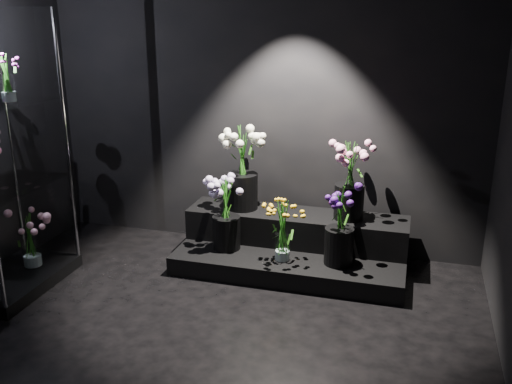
% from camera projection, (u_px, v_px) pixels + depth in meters
% --- Properties ---
extents(floor, '(4.00, 4.00, 0.00)m').
position_uv_depth(floor, '(180.00, 359.00, 3.69)').
color(floor, black).
rests_on(floor, ground).
extents(wall_back, '(4.00, 0.00, 4.00)m').
position_uv_depth(wall_back, '(262.00, 97.00, 5.09)').
color(wall_back, black).
rests_on(wall_back, floor).
extents(display_riser, '(1.95, 0.87, 0.43)m').
position_uv_depth(display_riser, '(293.00, 245.00, 5.01)').
color(display_riser, black).
rests_on(display_riser, floor).
extents(bouquet_orange_bells, '(0.33, 0.33, 0.52)m').
position_uv_depth(bouquet_orange_bells, '(283.00, 230.00, 4.67)').
color(bouquet_orange_bells, white).
rests_on(bouquet_orange_bells, display_riser).
extents(bouquet_lilac, '(0.35, 0.35, 0.63)m').
position_uv_depth(bouquet_lilac, '(226.00, 210.00, 4.87)').
color(bouquet_lilac, black).
rests_on(bouquet_lilac, display_riser).
extents(bouquet_purple, '(0.35, 0.35, 0.67)m').
position_uv_depth(bouquet_purple, '(340.00, 222.00, 4.57)').
color(bouquet_purple, black).
rests_on(bouquet_purple, display_riser).
extents(bouquet_cream_roses, '(0.47, 0.47, 0.75)m').
position_uv_depth(bouquet_cream_roses, '(242.00, 164.00, 5.04)').
color(bouquet_cream_roses, black).
rests_on(bouquet_cream_roses, display_riser).
extents(bouquet_pink_roses, '(0.38, 0.38, 0.67)m').
position_uv_depth(bouquet_pink_roses, '(350.00, 176.00, 4.80)').
color(bouquet_pink_roses, black).
rests_on(bouquet_pink_roses, display_riser).
extents(bouquet_case_magenta, '(0.26, 0.26, 0.38)m').
position_uv_depth(bouquet_case_magenta, '(6.00, 75.00, 4.25)').
color(bouquet_case_magenta, white).
rests_on(bouquet_case_magenta, display_case).
extents(bouquet_case_base_pink, '(0.43, 0.43, 0.46)m').
position_uv_depth(bouquet_case_base_pink, '(30.00, 238.00, 4.72)').
color(bouquet_case_base_pink, white).
rests_on(bouquet_case_base_pink, display_case).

